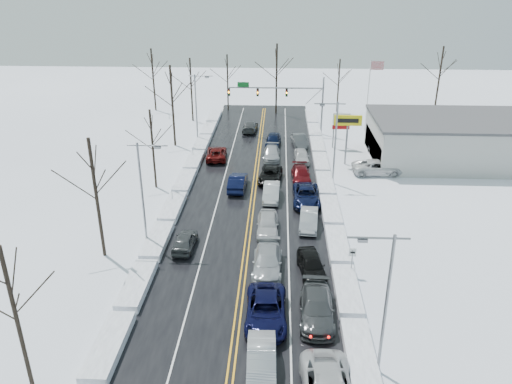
# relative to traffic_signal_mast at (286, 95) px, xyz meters

# --- Properties ---
(ground) EXTENTS (160.00, 160.00, 0.00)m
(ground) POSITION_rel_traffic_signal_mast_xyz_m (-3.45, -27.99, -5.48)
(ground) COLOR white
(ground) RESTS_ON ground
(road_surface) EXTENTS (14.00, 84.00, 0.01)m
(road_surface) POSITION_rel_traffic_signal_mast_xyz_m (-3.45, -25.99, -5.47)
(road_surface) COLOR black
(road_surface) RESTS_ON ground
(snow_bank_left) EXTENTS (1.71, 72.00, 0.63)m
(snow_bank_left) POSITION_rel_traffic_signal_mast_xyz_m (-11.05, -25.99, -5.48)
(snow_bank_left) COLOR white
(snow_bank_left) RESTS_ON ground
(snow_bank_right) EXTENTS (1.71, 72.00, 0.63)m
(snow_bank_right) POSITION_rel_traffic_signal_mast_xyz_m (4.15, -25.99, -5.48)
(snow_bank_right) COLOR white
(snow_bank_right) RESTS_ON ground
(traffic_signal_mast) EXTENTS (13.28, 0.39, 8.00)m
(traffic_signal_mast) POSITION_rel_traffic_signal_mast_xyz_m (0.00, 0.00, 0.00)
(traffic_signal_mast) COLOR slate
(traffic_signal_mast) RESTS_ON ground
(tires_plus_sign) EXTENTS (3.20, 0.34, 6.00)m
(tires_plus_sign) POSITION_rel_traffic_signal_mast_xyz_m (7.05, -12.00, -0.49)
(tires_plus_sign) COLOR slate
(tires_plus_sign) RESTS_ON ground
(used_vehicles_sign) EXTENTS (2.20, 0.22, 4.65)m
(used_vehicles_sign) POSITION_rel_traffic_signal_mast_xyz_m (7.05, -5.99, -2.16)
(used_vehicles_sign) COLOR slate
(used_vehicles_sign) RESTS_ON ground
(speed_limit_sign) EXTENTS (0.55, 0.09, 2.35)m
(speed_limit_sign) POSITION_rel_traffic_signal_mast_xyz_m (4.75, -35.99, -3.84)
(speed_limit_sign) COLOR slate
(speed_limit_sign) RESTS_ON ground
(flagpole) EXTENTS (1.87, 1.20, 10.00)m
(flagpole) POSITION_rel_traffic_signal_mast_xyz_m (11.72, 2.01, 0.45)
(flagpole) COLOR silver
(flagpole) RESTS_ON ground
(dealership_building) EXTENTS (20.40, 12.40, 5.30)m
(dealership_building) POSITION_rel_traffic_signal_mast_xyz_m (20.53, -9.99, -2.82)
(dealership_building) COLOR #A9A9A4
(dealership_building) RESTS_ON ground
(streetlight_se) EXTENTS (3.20, 0.25, 9.00)m
(streetlight_se) POSITION_rel_traffic_signal_mast_xyz_m (4.85, -45.99, -0.17)
(streetlight_se) COLOR slate
(streetlight_se) RESTS_ON ground
(streetlight_ne) EXTENTS (3.20, 0.25, 9.00)m
(streetlight_ne) POSITION_rel_traffic_signal_mast_xyz_m (4.85, -17.99, -0.17)
(streetlight_ne) COLOR slate
(streetlight_ne) RESTS_ON ground
(streetlight_sw) EXTENTS (3.20, 0.25, 9.00)m
(streetlight_sw) POSITION_rel_traffic_signal_mast_xyz_m (-11.74, -31.99, -0.17)
(streetlight_sw) COLOR slate
(streetlight_sw) RESTS_ON ground
(streetlight_nw) EXTENTS (3.20, 0.25, 9.00)m
(streetlight_nw) POSITION_rel_traffic_signal_mast_xyz_m (-11.74, -3.99, -0.17)
(streetlight_nw) COLOR slate
(streetlight_nw) RESTS_ON ground
(tree_left_a) EXTENTS (3.60, 3.60, 9.00)m
(tree_left_a) POSITION_rel_traffic_signal_mast_xyz_m (-14.45, -47.99, 0.81)
(tree_left_a) COLOR #2D231C
(tree_left_a) RESTS_ON ground
(tree_left_b) EXTENTS (4.00, 4.00, 10.00)m
(tree_left_b) POSITION_rel_traffic_signal_mast_xyz_m (-14.95, -33.99, 1.51)
(tree_left_b) COLOR #2D231C
(tree_left_b) RESTS_ON ground
(tree_left_c) EXTENTS (3.40, 3.40, 8.50)m
(tree_left_c) POSITION_rel_traffic_signal_mast_xyz_m (-13.95, -19.99, 0.46)
(tree_left_c) COLOR #2D231C
(tree_left_c) RESTS_ON ground
(tree_left_d) EXTENTS (4.20, 4.20, 10.50)m
(tree_left_d) POSITION_rel_traffic_signal_mast_xyz_m (-14.65, -5.99, 1.86)
(tree_left_d) COLOR #2D231C
(tree_left_d) RESTS_ON ground
(tree_left_e) EXTENTS (3.80, 3.80, 9.50)m
(tree_left_e) POSITION_rel_traffic_signal_mast_xyz_m (-14.25, 6.01, 1.16)
(tree_left_e) COLOR #2D231C
(tree_left_e) RESTS_ON ground
(tree_far_a) EXTENTS (4.00, 4.00, 10.00)m
(tree_far_a) POSITION_rel_traffic_signal_mast_xyz_m (-21.45, 12.01, 1.51)
(tree_far_a) COLOR #2D231C
(tree_far_a) RESTS_ON ground
(tree_far_b) EXTENTS (3.60, 3.60, 9.00)m
(tree_far_b) POSITION_rel_traffic_signal_mast_xyz_m (-9.45, 13.01, 0.81)
(tree_far_b) COLOR #2D231C
(tree_far_b) RESTS_ON ground
(tree_far_c) EXTENTS (4.40, 4.40, 11.00)m
(tree_far_c) POSITION_rel_traffic_signal_mast_xyz_m (-1.45, 11.01, 2.21)
(tree_far_c) COLOR #2D231C
(tree_far_c) RESTS_ON ground
(tree_far_d) EXTENTS (3.40, 3.40, 8.50)m
(tree_far_d) POSITION_rel_traffic_signal_mast_xyz_m (8.55, 12.51, 0.46)
(tree_far_d) COLOR #2D231C
(tree_far_d) RESTS_ON ground
(tree_far_e) EXTENTS (4.20, 4.20, 10.50)m
(tree_far_e) POSITION_rel_traffic_signal_mast_xyz_m (24.55, 13.01, 1.86)
(tree_far_e) COLOR #2D231C
(tree_far_e) RESTS_ON ground
(queued_car_1) EXTENTS (1.81, 4.81, 1.57)m
(queued_car_1) POSITION_rel_traffic_signal_mast_xyz_m (-1.68, -46.35, -5.48)
(queued_car_1) COLOR #A8ACB1
(queued_car_1) RESTS_ON ground
(queued_car_2) EXTENTS (2.78, 5.87, 1.62)m
(queued_car_2) POSITION_rel_traffic_signal_mast_xyz_m (-1.55, -41.69, -5.48)
(queued_car_2) COLOR black
(queued_car_2) RESTS_ON ground
(queued_car_3) EXTENTS (2.30, 5.50, 1.59)m
(queued_car_3) POSITION_rel_traffic_signal_mast_xyz_m (-1.62, -35.68, -5.48)
(queued_car_3) COLOR #A2A5AA
(queued_car_3) RESTS_ON ground
(queued_car_4) EXTENTS (1.95, 4.76, 1.61)m
(queued_car_4) POSITION_rel_traffic_signal_mast_xyz_m (-1.76, -29.39, -5.48)
(queued_car_4) COLOR silver
(queued_car_4) RESTS_ON ground
(queued_car_5) EXTENTS (1.73, 4.64, 1.51)m
(queued_car_5) POSITION_rel_traffic_signal_mast_xyz_m (-1.56, -22.40, -5.48)
(queued_car_5) COLOR silver
(queued_car_5) RESTS_ON ground
(queued_car_6) EXTENTS (2.87, 5.28, 1.41)m
(queued_car_6) POSITION_rel_traffic_signal_mast_xyz_m (-1.79, -17.63, -5.48)
(queued_car_6) COLOR black
(queued_car_6) RESTS_ON ground
(queued_car_7) EXTENTS (1.98, 4.84, 1.40)m
(queued_car_7) POSITION_rel_traffic_signal_mast_xyz_m (-1.76, -10.51, -5.48)
(queued_car_7) COLOR #A3A7AB
(queued_car_7) RESTS_ON ground
(queued_car_8) EXTENTS (2.22, 4.83, 1.61)m
(queued_car_8) POSITION_rel_traffic_signal_mast_xyz_m (-1.66, -5.66, -5.48)
(queued_car_8) COLOR black
(queued_car_8) RESTS_ON ground
(queued_car_11) EXTENTS (2.45, 5.64, 1.61)m
(queued_car_11) POSITION_rel_traffic_signal_mast_xyz_m (1.81, -41.28, -5.48)
(queued_car_11) COLOR #3C3F41
(queued_car_11) RESTS_ON ground
(queued_car_12) EXTENTS (2.44, 4.78, 1.56)m
(queued_car_12) POSITION_rel_traffic_signal_mast_xyz_m (1.75, -35.90, -5.48)
(queued_car_12) COLOR black
(queued_car_12) RESTS_ON ground
(queued_car_13) EXTENTS (1.94, 4.60, 1.48)m
(queued_car_13) POSITION_rel_traffic_signal_mast_xyz_m (1.93, -28.31, -5.48)
(queued_car_13) COLOR #A6A8AE
(queued_car_13) RESTS_ON ground
(queued_car_14) EXTENTS (2.65, 5.68, 1.57)m
(queued_car_14) POSITION_rel_traffic_signal_mast_xyz_m (1.92, -23.11, -5.48)
(queued_car_14) COLOR black
(queued_car_14) RESTS_ON ground
(queued_car_15) EXTENTS (2.18, 4.93, 1.41)m
(queued_car_15) POSITION_rel_traffic_signal_mast_xyz_m (1.60, -17.31, -5.48)
(queued_car_15) COLOR #500A0F
(queued_car_15) RESTS_ON ground
(queued_car_16) EXTENTS (1.92, 4.33, 1.45)m
(queued_car_16) POSITION_rel_traffic_signal_mast_xyz_m (1.88, -11.45, -5.48)
(queued_car_16) COLOR silver
(queued_car_16) RESTS_ON ground
(queued_car_17) EXTENTS (2.27, 4.94, 1.57)m
(queued_car_17) POSITION_rel_traffic_signal_mast_xyz_m (1.81, -5.72, -5.48)
(queued_car_17) COLOR #404245
(queued_car_17) RESTS_ON ground
(oncoming_car_0) EXTENTS (1.89, 4.97, 1.62)m
(oncoming_car_0) POSITION_rel_traffic_signal_mast_xyz_m (-5.17, -20.01, -5.48)
(oncoming_car_0) COLOR black
(oncoming_car_0) RESTS_ON ground
(oncoming_car_1) EXTENTS (2.75, 5.32, 1.44)m
(oncoming_car_1) POSITION_rel_traffic_signal_mast_xyz_m (-8.53, -10.86, -5.48)
(oncoming_car_1) COLOR #500B0A
(oncoming_car_1) RESTS_ON ground
(oncoming_car_2) EXTENTS (2.22, 5.02, 1.43)m
(oncoming_car_2) POSITION_rel_traffic_signal_mast_xyz_m (-5.09, 0.99, -5.48)
(oncoming_car_2) COLOR #414446
(oncoming_car_2) RESTS_ON ground
(oncoming_car_3) EXTENTS (1.80, 4.17, 1.40)m
(oncoming_car_3) POSITION_rel_traffic_signal_mast_xyz_m (-8.56, -32.61, -5.48)
(oncoming_car_3) COLOR #3B3D3F
(oncoming_car_3) RESTS_ON ground
(parked_car_0) EXTENTS (5.93, 2.98, 1.61)m
(parked_car_0) POSITION_rel_traffic_signal_mast_xyz_m (10.40, -14.98, -5.48)
(parked_car_0) COLOR silver
(parked_car_0) RESTS_ON ground
(parked_car_1) EXTENTS (2.52, 5.56, 1.58)m
(parked_car_1) POSITION_rel_traffic_signal_mast_xyz_m (13.67, -11.92, -5.48)
(parked_car_1) COLOR #444749
(parked_car_1) RESTS_ON ground
(parked_car_2) EXTENTS (2.45, 5.20, 1.72)m
(parked_car_2) POSITION_rel_traffic_signal_mast_xyz_m (11.62, -6.21, -5.48)
(parked_car_2) COLOR black
(parked_car_2) RESTS_ON ground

